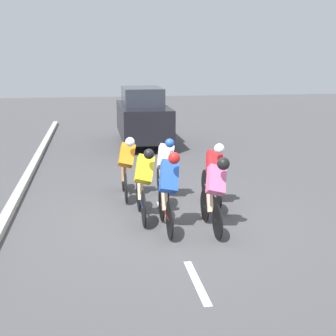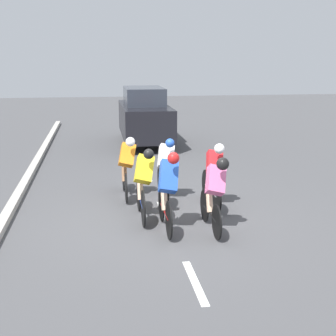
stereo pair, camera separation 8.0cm
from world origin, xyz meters
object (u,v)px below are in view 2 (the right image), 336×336
at_px(cyclist_pink, 214,191).
at_px(cyclist_white, 165,168).
at_px(support_car, 145,116).
at_px(cyclist_orange, 126,165).
at_px(cyclist_blue, 167,189).
at_px(cyclist_yellow, 143,182).
at_px(cyclist_red, 214,173).

bearing_deg(cyclist_pink, cyclist_white, -73.27).
bearing_deg(cyclist_white, support_car, -92.24).
distance_m(cyclist_orange, cyclist_blue, 2.36).
height_order(cyclist_white, support_car, support_car).
bearing_deg(cyclist_yellow, cyclist_orange, -81.71).
relative_size(cyclist_orange, cyclist_yellow, 0.99).
height_order(cyclist_yellow, support_car, support_car).
relative_size(cyclist_orange, support_car, 0.38).
xyz_separation_m(cyclist_orange, cyclist_pink, (-1.46, 2.44, 0.02)).
height_order(cyclist_white, cyclist_blue, cyclist_blue).
bearing_deg(cyclist_orange, support_car, -99.38).
height_order(cyclist_red, cyclist_yellow, cyclist_yellow).
relative_size(cyclist_pink, cyclist_blue, 0.96).
height_order(cyclist_pink, cyclist_blue, cyclist_blue).
distance_m(cyclist_pink, cyclist_blue, 0.87).
relative_size(cyclist_orange, cyclist_blue, 1.00).
height_order(cyclist_pink, support_car, support_car).
xyz_separation_m(cyclist_blue, cyclist_red, (-1.20, -1.28, -0.06)).
distance_m(cyclist_pink, support_car, 9.22).
bearing_deg(cyclist_blue, cyclist_pink, 169.20).
relative_size(cyclist_orange, cyclist_red, 0.98).
relative_size(cyclist_blue, support_car, 0.39).
relative_size(cyclist_pink, cyclist_white, 0.95).
xyz_separation_m(cyclist_pink, cyclist_blue, (0.85, -0.16, 0.03)).
distance_m(cyclist_pink, cyclist_white, 2.16).
distance_m(cyclist_blue, cyclist_red, 1.76).
xyz_separation_m(cyclist_orange, cyclist_red, (-1.81, 0.99, -0.01)).
bearing_deg(cyclist_orange, cyclist_yellow, 98.29).
height_order(cyclist_white, cyclist_yellow, cyclist_yellow).
bearing_deg(support_car, cyclist_orange, 80.62).
relative_size(cyclist_red, support_car, 0.39).
xyz_separation_m(cyclist_white, cyclist_red, (-0.97, 0.63, -0.01)).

